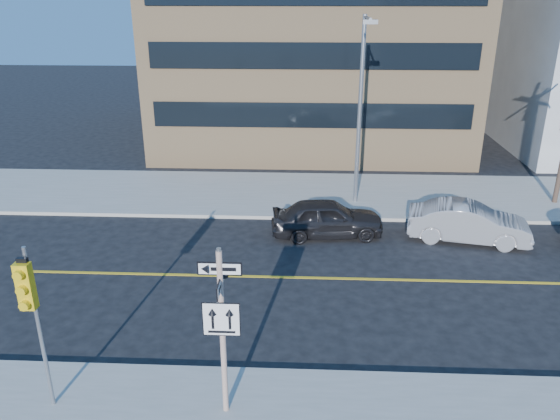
{
  "coord_description": "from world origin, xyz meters",
  "views": [
    {
      "loc": [
        1.69,
        -12.25,
        8.97
      ],
      "look_at": [
        0.92,
        4.0,
        2.45
      ],
      "focal_mm": 35.0,
      "sensor_mm": 36.0,
      "label": 1
    }
  ],
  "objects_px": {
    "parked_car_b": "(468,223)",
    "streetlight_a": "(361,100)",
    "sign_pole": "(222,324)",
    "parked_car_a": "(327,218)",
    "traffic_signal": "(29,299)"
  },
  "relations": [
    {
      "from": "sign_pole",
      "to": "parked_car_b",
      "type": "distance_m",
      "value": 12.76
    },
    {
      "from": "parked_car_b",
      "to": "parked_car_a",
      "type": "bearing_deg",
      "value": 98.91
    },
    {
      "from": "sign_pole",
      "to": "streetlight_a",
      "type": "bearing_deg",
      "value": 73.23
    },
    {
      "from": "traffic_signal",
      "to": "parked_car_b",
      "type": "xyz_separation_m",
      "value": [
        12.01,
        9.94,
        -2.28
      ]
    },
    {
      "from": "sign_pole",
      "to": "streetlight_a",
      "type": "distance_m",
      "value": 14.05
    },
    {
      "from": "sign_pole",
      "to": "streetlight_a",
      "type": "xyz_separation_m",
      "value": [
        4.0,
        13.27,
        2.32
      ]
    },
    {
      "from": "sign_pole",
      "to": "traffic_signal",
      "type": "xyz_separation_m",
      "value": [
        -4.0,
        -0.15,
        0.59
      ]
    },
    {
      "from": "traffic_signal",
      "to": "parked_car_a",
      "type": "bearing_deg",
      "value": 56.99
    },
    {
      "from": "parked_car_a",
      "to": "parked_car_b",
      "type": "height_order",
      "value": "parked_car_b"
    },
    {
      "from": "parked_car_b",
      "to": "streetlight_a",
      "type": "xyz_separation_m",
      "value": [
        -4.01,
        3.48,
        4.01
      ]
    },
    {
      "from": "traffic_signal",
      "to": "streetlight_a",
      "type": "distance_m",
      "value": 15.72
    },
    {
      "from": "sign_pole",
      "to": "parked_car_b",
      "type": "bearing_deg",
      "value": 50.73
    },
    {
      "from": "parked_car_a",
      "to": "parked_car_b",
      "type": "xyz_separation_m",
      "value": [
        5.4,
        -0.23,
        0.01
      ]
    },
    {
      "from": "parked_car_b",
      "to": "streetlight_a",
      "type": "height_order",
      "value": "streetlight_a"
    },
    {
      "from": "sign_pole",
      "to": "traffic_signal",
      "type": "relative_size",
      "value": 1.02
    }
  ]
}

